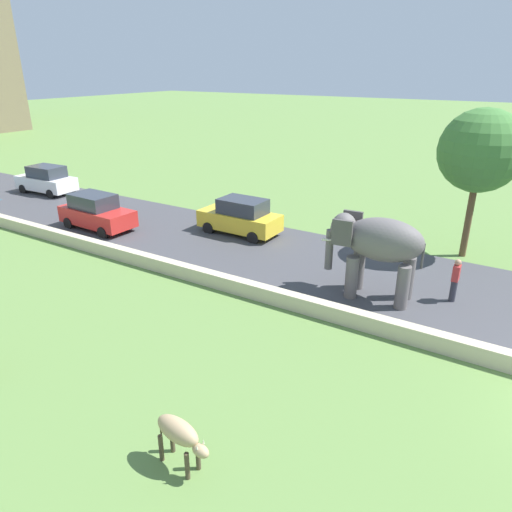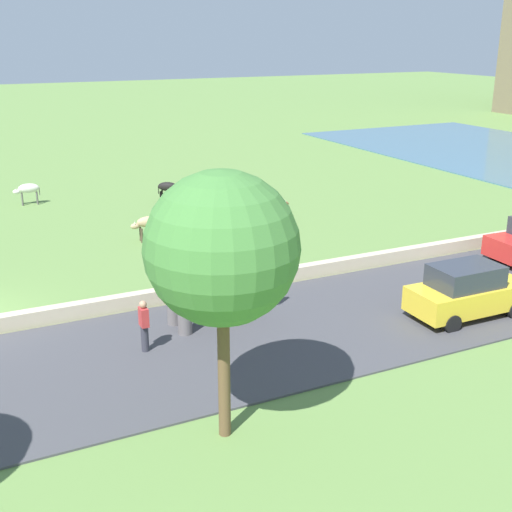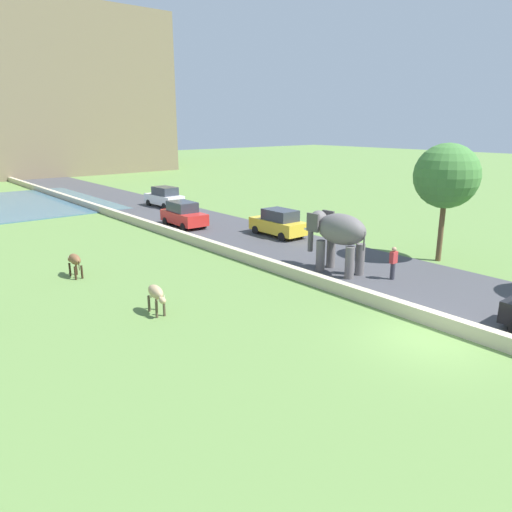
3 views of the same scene
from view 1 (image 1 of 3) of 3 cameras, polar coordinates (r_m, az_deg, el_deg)
road_surface at (r=24.98m, az=-13.84°, el=3.72°), size 7.00×120.00×0.06m
barrier_wall at (r=21.10m, az=-17.26°, el=0.60°), size 0.40×110.00×0.55m
elephant at (r=16.48m, az=14.49°, el=1.40°), size 1.58×3.51×2.99m
person_beside_elephant at (r=17.47m, az=23.13°, el=-2.69°), size 0.36×0.22×1.63m
car_white at (r=33.10m, az=-24.22°, el=8.47°), size 1.95×4.08×1.80m
car_red at (r=24.75m, az=-18.92°, el=5.09°), size 1.91×4.06×1.80m
car_yellow at (r=22.71m, az=-1.92°, el=4.81°), size 1.84×4.02×1.80m
cow_tan at (r=10.17m, az=-9.30°, el=-20.66°), size 0.56×1.41×1.15m
tree_mid at (r=21.14m, az=25.75°, el=11.46°), size 3.35×3.35×6.22m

